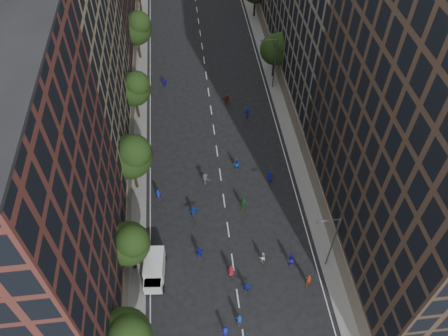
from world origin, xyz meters
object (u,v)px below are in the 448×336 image
Objects in this scene: streetlamp_near at (332,240)px; skater_2 at (290,260)px; skater_1 at (239,320)px; cargo_van at (154,269)px; streetlamp_far at (274,61)px.

skater_2 is at bearing 172.48° from streetlamp_near.
skater_2 reaches higher than skater_1.
streetlamp_near is 19.65m from cargo_van.
cargo_van reaches higher than skater_2.
cargo_van reaches higher than skater_1.
cargo_van is 2.57× the size of skater_2.
streetlamp_near is at bearing -146.30° from skater_1.
skater_2 is (15.39, -0.31, -0.38)m from cargo_van.
streetlamp_near is 4.91× the size of skater_1.
streetlamp_near is 4.70× the size of skater_2.
streetlamp_far is 4.70× the size of skater_2.
streetlamp_far is (0.00, 33.00, 0.00)m from streetlamp_near.
streetlamp_far is 37.70m from cargo_van.
skater_1 is (8.64, -6.58, -0.42)m from cargo_van.
skater_2 is at bearing -96.79° from streetlamp_far.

